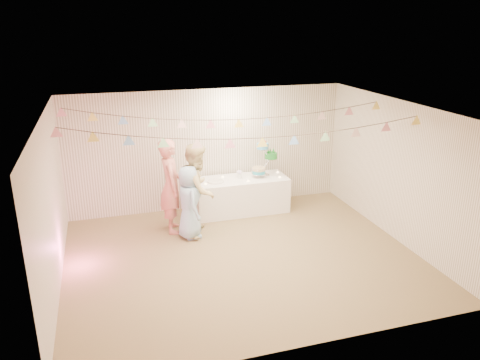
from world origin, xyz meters
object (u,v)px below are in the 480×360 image
object	(u,v)px
table	(241,195)
person_adult_b	(198,189)
person_adult_a	(171,186)
cake_stand	(265,159)
person_child	(189,202)

from	to	relation	value
table	person_adult_b	distance (m)	1.44
person_adult_a	table	bearing A→B (deg)	-68.00
person_adult_b	cake_stand	bearing A→B (deg)	-40.09
person_adult_a	person_child	bearing A→B (deg)	-142.20
table	person_adult_b	size ratio (longest dim) A/B	1.11
table	person_adult_a	bearing A→B (deg)	-161.03
cake_stand	person_adult_a	bearing A→B (deg)	-164.47
table	person_child	world-z (taller)	person_child
cake_stand	person_adult_a	world-z (taller)	person_adult_a
table	person_adult_a	xyz separation A→B (m)	(-1.56, -0.54, 0.55)
person_adult_b	person_child	distance (m)	0.31
cake_stand	person_child	bearing A→B (deg)	-152.09
cake_stand	person_adult_b	world-z (taller)	person_adult_b
table	cake_stand	bearing A→B (deg)	5.19
cake_stand	person_adult_a	size ratio (longest dim) A/B	0.41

